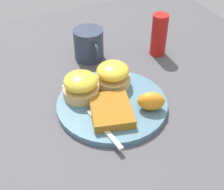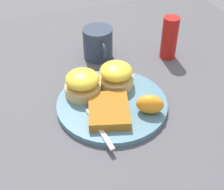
{
  "view_description": "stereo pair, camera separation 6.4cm",
  "coord_description": "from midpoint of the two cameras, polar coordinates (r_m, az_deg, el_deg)",
  "views": [
    {
      "loc": [
        0.49,
        -0.24,
        0.48
      ],
      "look_at": [
        0.0,
        0.0,
        0.03
      ],
      "focal_mm": 50.0,
      "sensor_mm": 36.0,
      "label": 1
    },
    {
      "loc": [
        0.51,
        -0.18,
        0.48
      ],
      "look_at": [
        0.0,
        0.0,
        0.03
      ],
      "focal_mm": 50.0,
      "sensor_mm": 36.0,
      "label": 2
    }
  ],
  "objects": [
    {
      "name": "hashbrown_patty",
      "position": [
        0.68,
        -2.91,
        -2.92
      ],
      "size": [
        0.13,
        0.11,
        0.02
      ],
      "primitive_type": "cube",
      "rotation": [
        0.0,
        0.0,
        -0.27
      ],
      "color": "#9C631B",
      "rests_on": "plate"
    },
    {
      "name": "fork",
      "position": [
        0.7,
        -7.28,
        -2.59
      ],
      "size": [
        0.24,
        0.05,
        0.0
      ],
      "color": "silver",
      "rests_on": "plate"
    },
    {
      "name": "orange_wedge",
      "position": [
        0.68,
        4.52,
        -1.26
      ],
      "size": [
        0.06,
        0.07,
        0.04
      ],
      "primitive_type": "ellipsoid",
      "rotation": [
        0.0,
        0.0,
        1.1
      ],
      "color": "orange",
      "rests_on": "plate"
    },
    {
      "name": "condiment_bottle",
      "position": [
        0.88,
        6.52,
        10.82
      ],
      "size": [
        0.04,
        0.04,
        0.12
      ],
      "primitive_type": "cylinder",
      "color": "#B21914",
      "rests_on": "ground_plane"
    },
    {
      "name": "ground_plane",
      "position": [
        0.72,
        -2.54,
        -2.18
      ],
      "size": [
        1.1,
        1.1,
        0.0
      ],
      "primitive_type": "plane",
      "color": "#4C4C51"
    },
    {
      "name": "plate",
      "position": [
        0.72,
        -2.56,
        -1.76
      ],
      "size": [
        0.25,
        0.25,
        0.01
      ],
      "primitive_type": "cylinder",
      "color": "slate",
      "rests_on": "ground_plane"
    },
    {
      "name": "cup",
      "position": [
        0.87,
        -6.39,
        9.11
      ],
      "size": [
        0.11,
        0.08,
        0.09
      ],
      "color": "#2D384C",
      "rests_on": "ground_plane"
    },
    {
      "name": "sandwich_benedict_right",
      "position": [
        0.72,
        -8.26,
        1.61
      ],
      "size": [
        0.08,
        0.08,
        0.06
      ],
      "color": "tan",
      "rests_on": "plate"
    },
    {
      "name": "sandwich_benedict_left",
      "position": [
        0.75,
        -2.29,
        3.57
      ],
      "size": [
        0.08,
        0.08,
        0.06
      ],
      "color": "tan",
      "rests_on": "plate"
    }
  ]
}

